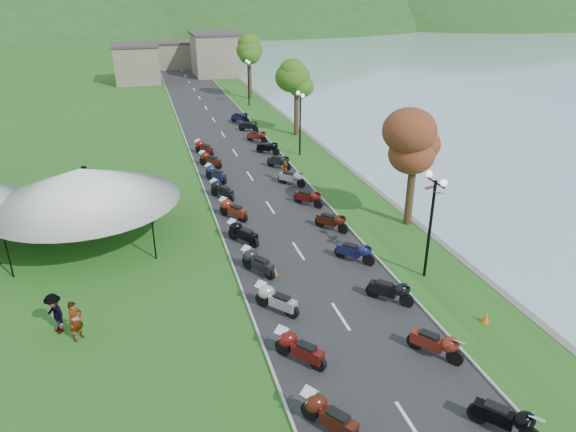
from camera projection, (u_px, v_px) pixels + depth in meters
road at (235, 153)px, 42.32m from camera, size 7.00×120.00×0.02m
hills_backdrop at (153, 26)px, 182.89m from camera, size 360.00×120.00×76.00m
far_building at (169, 57)px, 80.34m from camera, size 18.00×16.00×5.00m
moto_row_left at (276, 301)px, 21.32m from camera, size 2.60×48.56×1.10m
moto_row_right at (309, 197)px, 31.88m from camera, size 2.60×47.19×1.10m
vendor_tent_main at (86, 205)px, 27.05m from camera, size 6.56×6.56×4.00m
tree_lakeside at (413, 162)px, 28.12m from camera, size 2.67×2.67×7.41m
pedestrian_a at (79, 339)px, 19.91m from camera, size 0.75×0.74×1.67m
pedestrian_b at (87, 192)px, 34.19m from camera, size 0.90×0.50×1.85m
pedestrian_c at (59, 332)px, 20.31m from camera, size 0.99×1.18×1.72m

